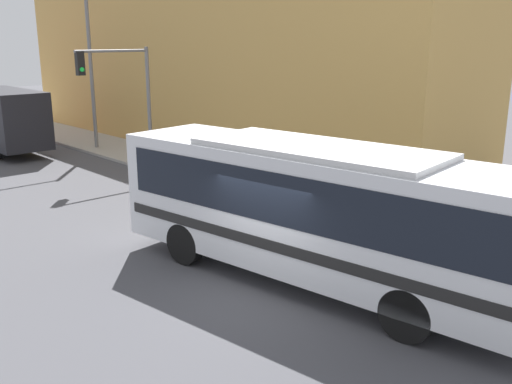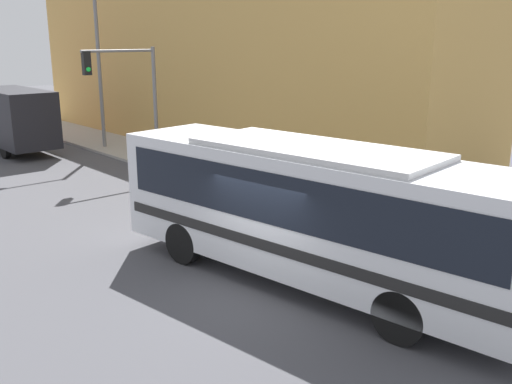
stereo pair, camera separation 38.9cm
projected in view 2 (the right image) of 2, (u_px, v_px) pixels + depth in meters
name	position (u px, v px, depth m)	size (l,w,h in m)	color
ground_plane	(264.00, 292.00, 12.56)	(120.00, 120.00, 0.00)	#47474C
sidewalk	(99.00, 140.00, 30.89)	(3.15, 70.00, 0.12)	#A8A399
building_facade	(219.00, 60.00, 29.21)	(6.00, 28.31, 8.63)	tan
city_bus	(312.00, 206.00, 12.51)	(3.64, 10.24, 3.19)	silver
delivery_truck	(9.00, 117.00, 28.10)	(2.22, 7.83, 3.05)	black
fire_hydrant	(325.00, 202.00, 17.70)	(0.23, 0.32, 0.73)	gold
traffic_light_pole	(130.00, 85.00, 23.44)	(3.28, 0.35, 4.95)	slate
parking_meter	(232.00, 162.00, 20.90)	(0.14, 0.14, 1.32)	slate
street_lamp	(91.00, 56.00, 27.47)	(2.89, 0.28, 7.52)	slate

